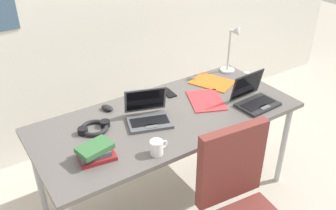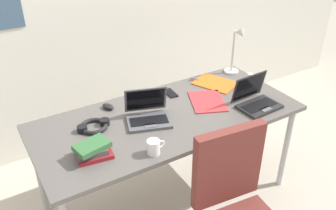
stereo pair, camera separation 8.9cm
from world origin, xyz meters
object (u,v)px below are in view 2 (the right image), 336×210
at_px(laptop_near_lamp, 148,115).
at_px(computer_mouse, 108,107).
at_px(desk_lamp, 236,51).
at_px(cell_phone, 170,93).
at_px(book_stack, 92,150).
at_px(pill_bottle, 250,78).
at_px(paper_folder_back_right, 207,101).
at_px(paper_folder_front_right, 215,83).
at_px(laptop_far_corner, 256,100).
at_px(coffee_mug, 154,147).
at_px(headphones, 94,126).

height_order(laptop_near_lamp, computer_mouse, laptop_near_lamp).
xyz_separation_m(desk_lamp, computer_mouse, (-1.11, 0.01, -0.18)).
distance_m(cell_phone, book_stack, 0.86).
distance_m(laptop_near_lamp, pill_bottle, 0.94).
xyz_separation_m(paper_folder_back_right, paper_folder_front_right, (0.22, 0.20, 0.00)).
relative_size(laptop_near_lamp, pill_bottle, 4.33).
distance_m(laptop_far_corner, paper_folder_front_right, 0.42).
bearing_deg(cell_phone, paper_folder_front_right, -1.82).
relative_size(paper_folder_back_right, coffee_mug, 2.74).
bearing_deg(laptop_far_corner, headphones, 163.52).
bearing_deg(desk_lamp, coffee_mug, -151.51).
xyz_separation_m(computer_mouse, paper_folder_back_right, (0.65, -0.28, -0.01)).
bearing_deg(computer_mouse, cell_phone, -25.92).
distance_m(laptop_near_lamp, paper_folder_front_right, 0.73).
xyz_separation_m(laptop_near_lamp, cell_phone, (0.32, 0.24, -0.04)).
relative_size(computer_mouse, coffee_mug, 0.85).
xyz_separation_m(laptop_far_corner, pill_bottle, (0.20, 0.29, -0.00)).
bearing_deg(coffee_mug, paper_folder_back_right, 27.58).
distance_m(pill_bottle, book_stack, 1.41).
xyz_separation_m(computer_mouse, pill_bottle, (1.11, -0.21, 0.02)).
xyz_separation_m(book_stack, coffee_mug, (0.31, -0.16, 0.00)).
height_order(computer_mouse, cell_phone, computer_mouse).
distance_m(computer_mouse, paper_folder_back_right, 0.70).
bearing_deg(pill_bottle, laptop_far_corner, -125.05).
xyz_separation_m(laptop_far_corner, computer_mouse, (-0.90, 0.49, -0.03)).
xyz_separation_m(cell_phone, coffee_mug, (-0.45, -0.56, 0.04)).
height_order(laptop_near_lamp, coffee_mug, laptop_near_lamp).
xyz_separation_m(computer_mouse, book_stack, (-0.28, -0.44, 0.03)).
distance_m(laptop_far_corner, paper_folder_back_right, 0.34).
bearing_deg(paper_folder_front_right, paper_folder_back_right, -137.98).
bearing_deg(computer_mouse, headphones, -155.73).
bearing_deg(laptop_near_lamp, computer_mouse, 121.29).
relative_size(desk_lamp, pill_bottle, 5.07).
xyz_separation_m(desk_lamp, cell_phone, (-0.63, -0.03, -0.19)).
relative_size(laptop_far_corner, coffee_mug, 2.62).
distance_m(headphones, coffee_mug, 0.47).
bearing_deg(paper_folder_front_right, cell_phone, 174.22).
bearing_deg(laptop_far_corner, desk_lamp, 66.63).
bearing_deg(paper_folder_front_right, coffee_mug, -148.11).
distance_m(pill_bottle, paper_folder_back_right, 0.47).
height_order(computer_mouse, paper_folder_back_right, computer_mouse).
distance_m(desk_lamp, laptop_far_corner, 0.55).
height_order(pill_bottle, coffee_mug, coffee_mug).
distance_m(book_stack, coffee_mug, 0.35).
xyz_separation_m(laptop_far_corner, headphones, (-1.08, 0.32, -0.03)).
relative_size(desk_lamp, computer_mouse, 4.17).
distance_m(cell_phone, coffee_mug, 0.72).
relative_size(desk_lamp, cell_phone, 2.94).
bearing_deg(pill_bottle, paper_folder_back_right, -171.18).
distance_m(desk_lamp, computer_mouse, 1.13).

